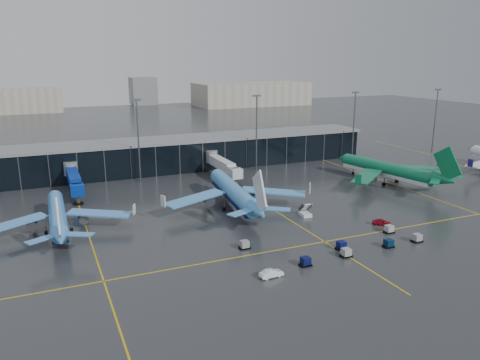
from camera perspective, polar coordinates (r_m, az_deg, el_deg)
name	(u,v)px	position (r m, az deg, el deg)	size (l,w,h in m)	color
ground	(251,226)	(107.97, 1.38, -5.57)	(600.00, 600.00, 0.00)	#282B2D
terminal_pier	(176,154)	(162.85, -7.82, 3.21)	(142.00, 17.00, 10.70)	black
jet_bridges	(74,179)	(139.00, -19.61, 0.15)	(94.00, 27.50, 7.20)	#595B60
flood_masts	(200,133)	(151.52, -4.85, 5.67)	(203.00, 0.50, 25.50)	#595B60
distant_hangars	(164,96)	(374.72, -9.23, 10.09)	(260.00, 71.00, 22.00)	#B2AD99
taxi_lines	(269,207)	(121.13, 3.57, -3.32)	(220.00, 120.00, 0.02)	gold
airliner_arkefly	(56,205)	(110.81, -21.49, -2.87)	(33.68, 38.36, 11.79)	#428BDB
airliner_klm_near	(233,182)	(118.82, -0.82, -0.20)	(39.17, 44.61, 13.71)	#4192D7
airliner_aer_lingus	(386,161)	(149.69, 17.42, 2.21)	(38.97, 44.39, 13.64)	#0C6944
baggage_carts	(349,245)	(97.73, 13.14, -7.71)	(36.83, 13.37, 1.70)	black
mobile_airstair	(305,213)	(115.16, 7.96, -4.00)	(2.45, 3.37, 3.45)	white
service_van_red	(382,222)	(112.94, 16.88, -4.92)	(1.67, 4.15, 1.41)	maroon
service_van_white	(271,273)	(83.78, 3.85, -11.27)	(1.52, 4.36, 1.44)	white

